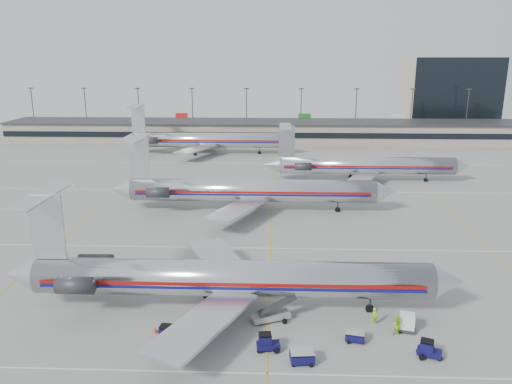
{
  "coord_description": "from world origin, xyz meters",
  "views": [
    {
      "loc": [
        0.42,
        -54.06,
        25.62
      ],
      "look_at": [
        -2.49,
        22.78,
        4.5
      ],
      "focal_mm": 35.0,
      "sensor_mm": 36.0,
      "label": 1
    }
  ],
  "objects_px": {
    "jet_second_row": "(247,190)",
    "belt_loader": "(272,315)",
    "jet_foreground": "(223,277)",
    "uld_container": "(407,322)",
    "tug_center": "(267,343)"
  },
  "relations": [
    {
      "from": "belt_loader",
      "to": "jet_second_row",
      "type": "bearing_deg",
      "value": 75.42
    },
    {
      "from": "tug_center",
      "to": "belt_loader",
      "type": "distance_m",
      "value": 5.26
    },
    {
      "from": "belt_loader",
      "to": "jet_foreground",
      "type": "bearing_deg",
      "value": 135.56
    },
    {
      "from": "tug_center",
      "to": "uld_container",
      "type": "height_order",
      "value": "uld_container"
    },
    {
      "from": "jet_foreground",
      "to": "jet_second_row",
      "type": "distance_m",
      "value": 34.24
    },
    {
      "from": "tug_center",
      "to": "uld_container",
      "type": "relative_size",
      "value": 1.15
    },
    {
      "from": "uld_container",
      "to": "belt_loader",
      "type": "xyz_separation_m",
      "value": [
        -12.99,
        1.41,
        -0.24
      ]
    },
    {
      "from": "jet_second_row",
      "to": "belt_loader",
      "type": "bearing_deg",
      "value": -82.92
    },
    {
      "from": "jet_second_row",
      "to": "tug_center",
      "type": "height_order",
      "value": "jet_second_row"
    },
    {
      "from": "jet_foreground",
      "to": "uld_container",
      "type": "xyz_separation_m",
      "value": [
        18.05,
        -3.54,
        -2.72
      ]
    },
    {
      "from": "uld_container",
      "to": "belt_loader",
      "type": "height_order",
      "value": "belt_loader"
    },
    {
      "from": "jet_foreground",
      "to": "jet_second_row",
      "type": "relative_size",
      "value": 0.98
    },
    {
      "from": "jet_second_row",
      "to": "belt_loader",
      "type": "height_order",
      "value": "jet_second_row"
    },
    {
      "from": "tug_center",
      "to": "uld_container",
      "type": "xyz_separation_m",
      "value": [
        13.38,
        3.84,
        0.11
      ]
    },
    {
      "from": "jet_foreground",
      "to": "belt_loader",
      "type": "distance_m",
      "value": 6.23
    }
  ]
}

